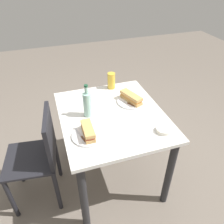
{
  "coord_description": "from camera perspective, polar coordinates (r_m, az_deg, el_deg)",
  "views": [
    {
      "loc": [
        -1.36,
        0.45,
        1.82
      ],
      "look_at": [
        0.0,
        0.0,
        0.78
      ],
      "focal_mm": 35.31,
      "sensor_mm": 36.0,
      "label": 1
    }
  ],
  "objects": [
    {
      "name": "beer_glass",
      "position": [
        2.1,
        -0.17,
        8.1
      ],
      "size": [
        0.07,
        0.07,
        0.15
      ],
      "primitive_type": "cylinder",
      "color": "gold",
      "rests_on": "dining_table"
    },
    {
      "name": "dining_table",
      "position": [
        1.86,
        0.0,
        -3.78
      ],
      "size": [
        0.95,
        0.83,
        0.76
      ],
      "color": "silver",
      "rests_on": "ground"
    },
    {
      "name": "ground_plane",
      "position": [
        2.31,
        0.0,
        -15.76
      ],
      "size": [
        8.0,
        8.0,
        0.0
      ],
      "primitive_type": "plane",
      "color": "#6B6056"
    },
    {
      "name": "water_bottle",
      "position": [
        1.72,
        -6.4,
        2.08
      ],
      "size": [
        0.07,
        0.07,
        0.28
      ],
      "color": "#99C6B7",
      "rests_on": "dining_table"
    },
    {
      "name": "baguette_sandwich_near",
      "position": [
        1.55,
        -6.21,
        -4.88
      ],
      "size": [
        0.2,
        0.07,
        0.07
      ],
      "color": "tan",
      "rests_on": "plate_near"
    },
    {
      "name": "olive_bowl",
      "position": [
        1.65,
        13.18,
        -4.55
      ],
      "size": [
        0.11,
        0.11,
        0.03
      ],
      "primitive_type": "cylinder",
      "color": "silver",
      "rests_on": "dining_table"
    },
    {
      "name": "plate_far",
      "position": [
        1.93,
        4.9,
        2.71
      ],
      "size": [
        0.24,
        0.24,
        0.01
      ],
      "primitive_type": "cylinder",
      "color": "white",
      "rests_on": "dining_table"
    },
    {
      "name": "knife_far",
      "position": [
        1.88,
        4.0,
        2.32
      ],
      "size": [
        0.15,
        0.11,
        0.01
      ],
      "color": "silver",
      "rests_on": "plate_far"
    },
    {
      "name": "baguette_sandwich_far",
      "position": [
        1.9,
        4.96,
        3.76
      ],
      "size": [
        0.23,
        0.14,
        0.07
      ],
      "color": "tan",
      "rests_on": "plate_far"
    },
    {
      "name": "knife_near",
      "position": [
        1.56,
        -7.88,
        -6.32
      ],
      "size": [
        0.18,
        0.05,
        0.01
      ],
      "color": "silver",
      "rests_on": "plate_near"
    },
    {
      "name": "plate_near",
      "position": [
        1.58,
        -6.12,
        -6.02
      ],
      "size": [
        0.24,
        0.24,
        0.01
      ],
      "primitive_type": "cylinder",
      "color": "white",
      "rests_on": "dining_table"
    },
    {
      "name": "chair_far",
      "position": [
        1.89,
        -18.09,
        -10.24
      ],
      "size": [
        0.45,
        0.45,
        0.88
      ],
      "color": "black",
      "rests_on": "ground"
    }
  ]
}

